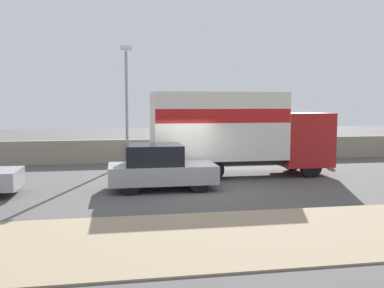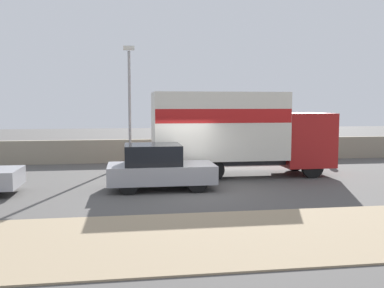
{
  "view_description": "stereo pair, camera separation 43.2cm",
  "coord_description": "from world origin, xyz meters",
  "views": [
    {
      "loc": [
        -2.51,
        -14.97,
        3.09
      ],
      "look_at": [
        0.42,
        1.47,
        1.52
      ],
      "focal_mm": 40.0,
      "sensor_mm": 36.0,
      "label": 1
    },
    {
      "loc": [
        -2.08,
        -15.04,
        3.09
      ],
      "look_at": [
        0.42,
        1.47,
        1.52
      ],
      "focal_mm": 40.0,
      "sensor_mm": 36.0,
      "label": 2
    }
  ],
  "objects": [
    {
      "name": "ground_plane",
      "position": [
        0.0,
        0.0,
        0.0
      ],
      "size": [
        80.0,
        80.0,
        0.0
      ],
      "primitive_type": "plane",
      "color": "#514F4C"
    },
    {
      "name": "dirt_shoulder_foreground",
      "position": [
        0.0,
        -5.57,
        0.02
      ],
      "size": [
        60.0,
        4.29,
        0.04
      ],
      "color": "#9E896B",
      "rests_on": "ground_plane"
    },
    {
      "name": "stone_wall_backdrop",
      "position": [
        0.0,
        7.64,
        0.61
      ],
      "size": [
        60.0,
        0.35,
        1.22
      ],
      "color": "gray",
      "rests_on": "ground_plane"
    },
    {
      "name": "street_lamp",
      "position": [
        -1.95,
        7.18,
        3.54
      ],
      "size": [
        0.56,
        0.28,
        6.01
      ],
      "color": "gray",
      "rests_on": "ground_plane"
    },
    {
      "name": "box_truck",
      "position": [
        2.45,
        2.66,
        2.03
      ],
      "size": [
        7.64,
        2.52,
        3.57
      ],
      "color": "maroon",
      "rests_on": "ground_plane"
    },
    {
      "name": "car_hatchback",
      "position": [
        -0.99,
        0.29,
        0.8
      ],
      "size": [
        3.84,
        1.9,
        1.64
      ],
      "color": "#9E9EA3",
      "rests_on": "ground_plane"
    },
    {
      "name": "pedestrian",
      "position": [
        8.25,
        5.82,
        0.83
      ],
      "size": [
        0.35,
        0.35,
        1.61
      ],
      "color": "slate",
      "rests_on": "ground_plane"
    }
  ]
}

